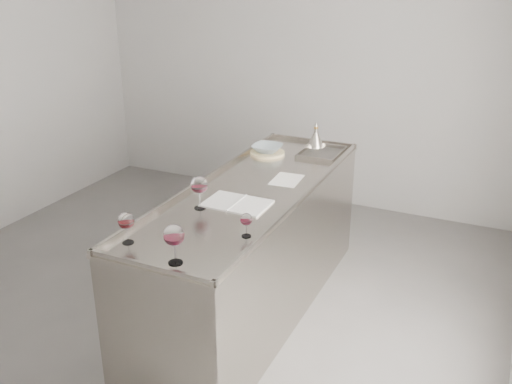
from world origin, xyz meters
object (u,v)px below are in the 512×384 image
at_px(wine_glass_middle, 199,186).
at_px(ceramic_bowl, 267,148).
at_px(counter, 252,251).
at_px(wine_glass_left, 126,222).
at_px(notebook, 237,203).
at_px(wine_glass_small, 246,220).
at_px(wine_funnel, 316,139).
at_px(wine_glass_right, 174,236).

xyz_separation_m(wine_glass_middle, ceramic_bowl, (-0.06, 1.16, -0.10)).
distance_m(counter, wine_glass_left, 1.19).
height_order(notebook, ceramic_bowl, ceramic_bowl).
height_order(wine_glass_small, wine_funnel, wine_funnel).
height_order(wine_glass_left, ceramic_bowl, wine_glass_left).
height_order(wine_glass_right, ceramic_bowl, wine_glass_right).
distance_m(counter, wine_glass_small, 0.91).
bearing_deg(counter, wine_funnel, 86.51).
relative_size(wine_glass_right, notebook, 0.53).
bearing_deg(wine_glass_small, notebook, 123.48).
bearing_deg(wine_funnel, counter, -93.49).
relative_size(wine_glass_middle, wine_glass_small, 1.50).
xyz_separation_m(wine_glass_left, wine_glass_middle, (0.12, 0.57, 0.02)).
relative_size(wine_glass_left, wine_funnel, 0.83).
height_order(counter, notebook, counter).
bearing_deg(wine_glass_right, wine_glass_middle, 109.96).
relative_size(counter, wine_funnel, 11.36).
bearing_deg(wine_glass_middle, ceramic_bowl, 92.88).
distance_m(wine_glass_right, wine_funnel, 2.16).
height_order(wine_glass_right, wine_funnel, same).
xyz_separation_m(counter, wine_glass_middle, (-0.16, -0.42, 0.62)).
distance_m(wine_glass_small, ceramic_bowl, 1.47).
xyz_separation_m(wine_glass_left, notebook, (0.30, 0.72, -0.12)).
relative_size(wine_glass_left, wine_glass_right, 0.83).
distance_m(wine_glass_left, ceramic_bowl, 1.73).
relative_size(wine_glass_left, notebook, 0.44).
height_order(wine_glass_small, notebook, wine_glass_small).
bearing_deg(wine_glass_small, counter, 112.73).
relative_size(wine_glass_left, ceramic_bowl, 0.76).
bearing_deg(notebook, wine_glass_left, -112.48).
relative_size(wine_glass_left, wine_glass_middle, 0.86).
relative_size(ceramic_bowl, wine_funnel, 1.09).
height_order(wine_glass_left, wine_glass_small, wine_glass_left).
bearing_deg(wine_glass_small, ceramic_bowl, 109.43).
bearing_deg(counter, wine_glass_right, -85.68).
distance_m(wine_glass_middle, wine_glass_right, 0.70).
bearing_deg(wine_glass_left, wine_glass_small, 31.91).
bearing_deg(wine_glass_right, notebook, 94.18).
distance_m(wine_glass_middle, notebook, 0.27).
bearing_deg(counter, wine_glass_middle, -110.28).
relative_size(wine_glass_right, ceramic_bowl, 0.91).
bearing_deg(wine_funnel, wine_glass_small, -83.13).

